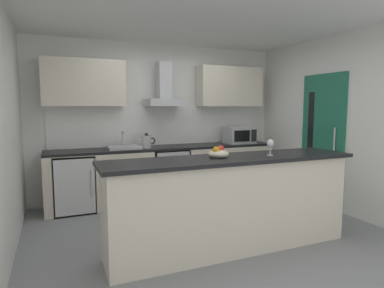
{
  "coord_description": "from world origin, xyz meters",
  "views": [
    {
      "loc": [
        -1.71,
        -3.67,
        1.55
      ],
      "look_at": [
        0.01,
        0.4,
        1.05
      ],
      "focal_mm": 30.74,
      "sensor_mm": 36.0,
      "label": 1
    }
  ],
  "objects_px": {
    "kettle": "(147,141)",
    "range_hood": "(165,92)",
    "fruit_bowl": "(218,153)",
    "oven": "(168,173)",
    "refrigerator": "(74,183)",
    "wine_glass": "(270,144)",
    "microwave": "(240,135)",
    "sink": "(124,147)"
  },
  "relations": [
    {
      "from": "kettle",
      "to": "range_hood",
      "type": "xyz_separation_m",
      "value": [
        0.37,
        0.16,
        0.78
      ]
    },
    {
      "from": "range_hood",
      "to": "fruit_bowl",
      "type": "xyz_separation_m",
      "value": [
        -0.12,
        -2.16,
        -0.72
      ]
    },
    {
      "from": "oven",
      "to": "kettle",
      "type": "bearing_deg",
      "value": -174.73
    },
    {
      "from": "refrigerator",
      "to": "wine_glass",
      "type": "relative_size",
      "value": 4.78
    },
    {
      "from": "microwave",
      "to": "range_hood",
      "type": "relative_size",
      "value": 0.69
    },
    {
      "from": "microwave",
      "to": "kettle",
      "type": "height_order",
      "value": "microwave"
    },
    {
      "from": "sink",
      "to": "microwave",
      "type": "bearing_deg",
      "value": -1.08
    },
    {
      "from": "microwave",
      "to": "range_hood",
      "type": "bearing_deg",
      "value": 173.34
    },
    {
      "from": "refrigerator",
      "to": "kettle",
      "type": "height_order",
      "value": "kettle"
    },
    {
      "from": "wine_glass",
      "to": "range_hood",
      "type": "bearing_deg",
      "value": 101.84
    },
    {
      "from": "sink",
      "to": "wine_glass",
      "type": "bearing_deg",
      "value": -60.89
    },
    {
      "from": "range_hood",
      "to": "fruit_bowl",
      "type": "distance_m",
      "value": 2.28
    },
    {
      "from": "sink",
      "to": "range_hood",
      "type": "bearing_deg",
      "value": 9.4
    },
    {
      "from": "refrigerator",
      "to": "range_hood",
      "type": "relative_size",
      "value": 1.18
    },
    {
      "from": "sink",
      "to": "fruit_bowl",
      "type": "relative_size",
      "value": 2.27
    },
    {
      "from": "kettle",
      "to": "wine_glass",
      "type": "distance_m",
      "value": 2.26
    },
    {
      "from": "kettle",
      "to": "oven",
      "type": "bearing_deg",
      "value": 5.27
    },
    {
      "from": "oven",
      "to": "fruit_bowl",
      "type": "distance_m",
      "value": 2.12
    },
    {
      "from": "kettle",
      "to": "fruit_bowl",
      "type": "bearing_deg",
      "value": -83.0
    },
    {
      "from": "microwave",
      "to": "sink",
      "type": "bearing_deg",
      "value": 178.92
    },
    {
      "from": "kettle",
      "to": "range_hood",
      "type": "relative_size",
      "value": 0.4
    },
    {
      "from": "kettle",
      "to": "sink",
      "type": "bearing_deg",
      "value": 172.75
    },
    {
      "from": "refrigerator",
      "to": "wine_glass",
      "type": "distance_m",
      "value": 2.97
    },
    {
      "from": "sink",
      "to": "kettle",
      "type": "height_order",
      "value": "sink"
    },
    {
      "from": "wine_glass",
      "to": "fruit_bowl",
      "type": "xyz_separation_m",
      "value": [
        -0.59,
        0.09,
        -0.08
      ]
    },
    {
      "from": "kettle",
      "to": "wine_glass",
      "type": "xyz_separation_m",
      "value": [
        0.84,
        -2.09,
        0.14
      ]
    },
    {
      "from": "refrigerator",
      "to": "sink",
      "type": "distance_m",
      "value": 0.91
    },
    {
      "from": "wine_glass",
      "to": "fruit_bowl",
      "type": "distance_m",
      "value": 0.61
    },
    {
      "from": "sink",
      "to": "kettle",
      "type": "xyz_separation_m",
      "value": [
        0.35,
        -0.04,
        0.08
      ]
    },
    {
      "from": "oven",
      "to": "wine_glass",
      "type": "height_order",
      "value": "wine_glass"
    },
    {
      "from": "oven",
      "to": "microwave",
      "type": "distance_m",
      "value": 1.47
    },
    {
      "from": "oven",
      "to": "microwave",
      "type": "bearing_deg",
      "value": -1.19
    },
    {
      "from": "oven",
      "to": "fruit_bowl",
      "type": "bearing_deg",
      "value": -93.4
    },
    {
      "from": "oven",
      "to": "sink",
      "type": "height_order",
      "value": "sink"
    },
    {
      "from": "microwave",
      "to": "kettle",
      "type": "bearing_deg",
      "value": -179.81
    },
    {
      "from": "refrigerator",
      "to": "microwave",
      "type": "distance_m",
      "value": 2.89
    },
    {
      "from": "microwave",
      "to": "fruit_bowl",
      "type": "height_order",
      "value": "microwave"
    },
    {
      "from": "refrigerator",
      "to": "kettle",
      "type": "relative_size",
      "value": 2.94
    },
    {
      "from": "oven",
      "to": "fruit_bowl",
      "type": "height_order",
      "value": "fruit_bowl"
    },
    {
      "from": "fruit_bowl",
      "to": "oven",
      "type": "bearing_deg",
      "value": 86.6
    },
    {
      "from": "range_hood",
      "to": "refrigerator",
      "type": "bearing_deg",
      "value": -174.87
    },
    {
      "from": "microwave",
      "to": "fruit_bowl",
      "type": "xyz_separation_m",
      "value": [
        -1.47,
        -2.0,
        0.01
      ]
    }
  ]
}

